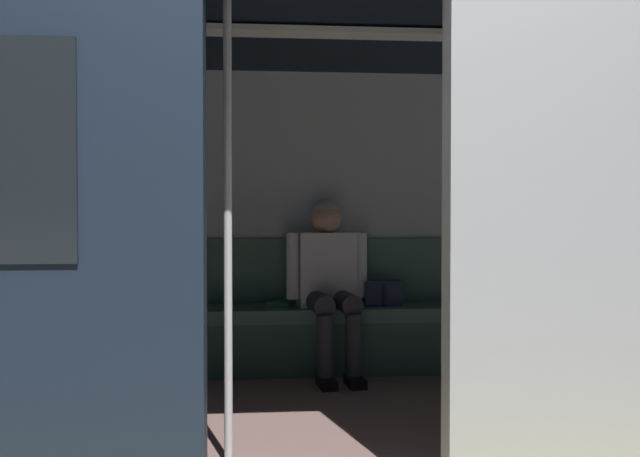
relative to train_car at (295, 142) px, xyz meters
The scene contains 6 objects.
train_car is the anchor object (origin of this frame).
bench_seat 1.50m from the train_car, 92.80° to the right, with size 3.15×0.44×0.45m.
person_seated 1.27m from the train_car, 106.06° to the right, with size 0.55×0.70×1.17m.
handbag 1.54m from the train_car, 121.90° to the right, with size 0.26×0.15×0.17m.
book 1.48m from the train_car, 87.10° to the right, with size 0.15×0.22×0.03m, color #33723F.
grab_pole_door 0.85m from the train_car, 64.13° to the left, with size 0.04×0.04×2.06m, color silver.
Camera 1 is at (0.25, 2.51, 1.08)m, focal length 39.36 mm.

